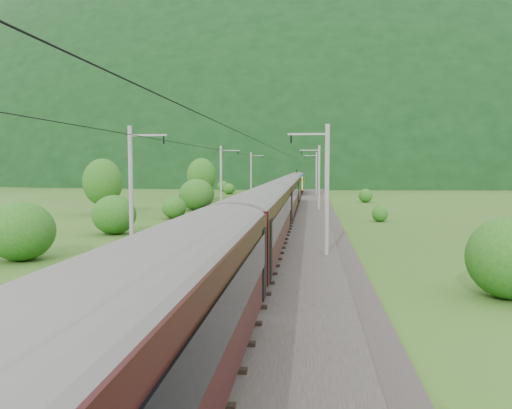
# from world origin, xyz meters

# --- Properties ---
(ground) EXTENTS (600.00, 600.00, 0.00)m
(ground) POSITION_xyz_m (0.00, 0.00, 0.00)
(ground) COLOR #2D4B17
(ground) RESTS_ON ground
(railbed) EXTENTS (14.00, 220.00, 0.30)m
(railbed) POSITION_xyz_m (0.00, 10.00, 0.15)
(railbed) COLOR #38332D
(railbed) RESTS_ON ground
(track_left) EXTENTS (2.40, 220.00, 0.27)m
(track_left) POSITION_xyz_m (-2.40, 10.00, 0.37)
(track_left) COLOR brown
(track_left) RESTS_ON railbed
(track_right) EXTENTS (2.40, 220.00, 0.27)m
(track_right) POSITION_xyz_m (2.40, 10.00, 0.37)
(track_right) COLOR brown
(track_right) RESTS_ON railbed
(catenary_left) EXTENTS (2.54, 192.28, 8.00)m
(catenary_left) POSITION_xyz_m (-6.12, 32.00, 4.50)
(catenary_left) COLOR gray
(catenary_left) RESTS_ON railbed
(catenary_right) EXTENTS (2.54, 192.28, 8.00)m
(catenary_right) POSITION_xyz_m (6.12, 32.00, 4.50)
(catenary_right) COLOR gray
(catenary_right) RESTS_ON railbed
(overhead_wires) EXTENTS (4.83, 198.00, 0.03)m
(overhead_wires) POSITION_xyz_m (0.00, 10.00, 7.10)
(overhead_wires) COLOR black
(overhead_wires) RESTS_ON ground
(mountain_main) EXTENTS (504.00, 360.00, 244.00)m
(mountain_main) POSITION_xyz_m (0.00, 260.00, 0.00)
(mountain_main) COLOR black
(mountain_main) RESTS_ON ground
(mountain_ridge) EXTENTS (336.00, 280.00, 132.00)m
(mountain_ridge) POSITION_xyz_m (-120.00, 300.00, 0.00)
(mountain_ridge) COLOR black
(mountain_ridge) RESTS_ON ground
(train) EXTENTS (2.74, 130.59, 4.75)m
(train) POSITION_xyz_m (2.40, 7.36, 3.28)
(train) COLOR black
(train) RESTS_ON ground
(hazard_post_near) EXTENTS (0.15, 0.15, 1.40)m
(hazard_post_near) POSITION_xyz_m (-0.11, 39.09, 1.00)
(hazard_post_near) COLOR red
(hazard_post_near) RESTS_ON railbed
(hazard_post_far) EXTENTS (0.14, 0.14, 1.28)m
(hazard_post_far) POSITION_xyz_m (0.35, 53.14, 0.94)
(hazard_post_far) COLOR red
(hazard_post_far) RESTS_ON railbed
(signal) EXTENTS (0.24, 0.24, 2.16)m
(signal) POSITION_xyz_m (-3.02, 34.96, 1.57)
(signal) COLOR black
(signal) RESTS_ON railbed
(vegetation_left) EXTENTS (14.30, 148.52, 7.06)m
(vegetation_left) POSITION_xyz_m (-13.77, 24.91, 2.55)
(vegetation_left) COLOR #1D5216
(vegetation_left) RESTS_ON ground
(vegetation_right) EXTENTS (5.31, 92.47, 3.24)m
(vegetation_right) POSITION_xyz_m (13.22, -6.88, 1.39)
(vegetation_right) COLOR #1D5216
(vegetation_right) RESTS_ON ground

